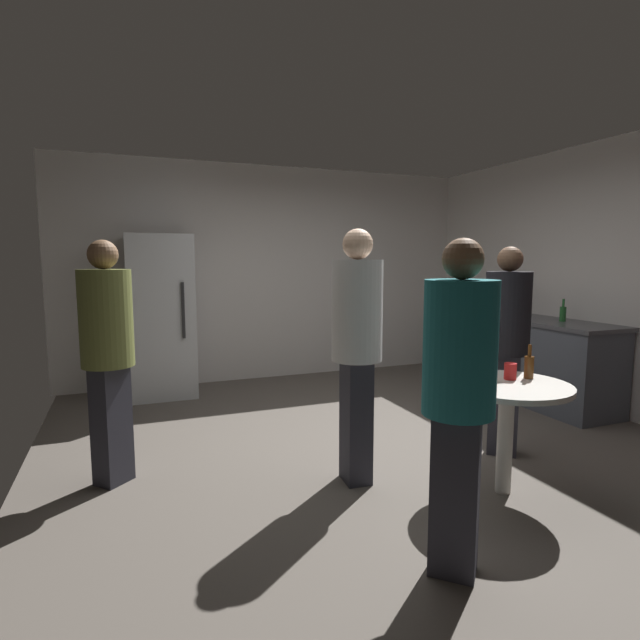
# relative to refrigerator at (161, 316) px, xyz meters

# --- Properties ---
(ground_plane) EXTENTS (5.20, 5.20, 0.10)m
(ground_plane) POSITION_rel_refrigerator_xyz_m (1.46, -2.20, -0.95)
(ground_plane) COLOR #5B544C
(wall_back) EXTENTS (5.32, 0.06, 2.70)m
(wall_back) POSITION_rel_refrigerator_xyz_m (1.46, 0.43, 0.45)
(wall_back) COLOR silver
(wall_back) RESTS_ON ground_plane
(wall_side_right) EXTENTS (0.06, 5.20, 2.70)m
(wall_side_right) POSITION_rel_refrigerator_xyz_m (4.09, -2.20, 0.45)
(wall_side_right) COLOR silver
(wall_side_right) RESTS_ON ground_plane
(refrigerator) EXTENTS (0.70, 0.68, 1.80)m
(refrigerator) POSITION_rel_refrigerator_xyz_m (0.00, 0.00, 0.00)
(refrigerator) COLOR silver
(refrigerator) RESTS_ON ground_plane
(kitchen_counter) EXTENTS (0.64, 2.17, 0.90)m
(kitchen_counter) POSITION_rel_refrigerator_xyz_m (3.74, -1.54, -0.45)
(kitchen_counter) COLOR #4C515B
(kitchen_counter) RESTS_ON ground_plane
(kettle) EXTENTS (0.24, 0.17, 0.18)m
(kettle) POSITION_rel_refrigerator_xyz_m (3.70, -1.42, 0.07)
(kettle) COLOR #B2B2B7
(kettle) RESTS_ON kitchen_counter
(wine_bottle_on_counter) EXTENTS (0.08, 0.08, 0.31)m
(wine_bottle_on_counter) POSITION_rel_refrigerator_xyz_m (3.70, -1.01, 0.12)
(wine_bottle_on_counter) COLOR #3F141E
(wine_bottle_on_counter) RESTS_ON kitchen_counter
(beer_bottle_on_counter) EXTENTS (0.06, 0.06, 0.23)m
(beer_bottle_on_counter) POSITION_rel_refrigerator_xyz_m (3.80, -1.99, 0.08)
(beer_bottle_on_counter) COLOR #26662D
(beer_bottle_on_counter) RESTS_ON kitchen_counter
(foreground_table) EXTENTS (0.80, 0.80, 0.73)m
(foreground_table) POSITION_rel_refrigerator_xyz_m (1.91, -3.31, -0.27)
(foreground_table) COLOR beige
(foreground_table) RESTS_ON ground_plane
(beer_bottle_amber) EXTENTS (0.06, 0.06, 0.23)m
(beer_bottle_amber) POSITION_rel_refrigerator_xyz_m (1.82, -3.25, -0.08)
(beer_bottle_amber) COLOR #8C5919
(beer_bottle_amber) RESTS_ON foreground_table
(beer_bottle_brown) EXTENTS (0.06, 0.06, 0.23)m
(beer_bottle_brown) POSITION_rel_refrigerator_xyz_m (2.14, -3.26, -0.08)
(beer_bottle_brown) COLOR #593314
(beer_bottle_brown) RESTS_ON foreground_table
(plastic_cup_red) EXTENTS (0.08, 0.08, 0.11)m
(plastic_cup_red) POSITION_rel_refrigerator_xyz_m (2.00, -3.23, -0.11)
(plastic_cup_red) COLOR red
(plastic_cup_red) RESTS_ON foreground_table
(person_in_olive_shirt) EXTENTS (0.48, 0.48, 1.66)m
(person_in_olive_shirt) POSITION_rel_refrigerator_xyz_m (-0.49, -2.21, 0.07)
(person_in_olive_shirt) COLOR #2D2D38
(person_in_olive_shirt) RESTS_ON ground_plane
(person_in_black_shirt) EXTENTS (0.48, 0.48, 1.63)m
(person_in_black_shirt) POSITION_rel_refrigerator_xyz_m (2.37, -2.78, 0.05)
(person_in_black_shirt) COLOR #2D2D38
(person_in_black_shirt) RESTS_ON ground_plane
(person_in_teal_shirt) EXTENTS (0.48, 0.48, 1.63)m
(person_in_teal_shirt) POSITION_rel_refrigerator_xyz_m (1.08, -3.91, 0.05)
(person_in_teal_shirt) COLOR #2D2D38
(person_in_teal_shirt) RESTS_ON ground_plane
(person_in_white_shirt) EXTENTS (0.37, 0.37, 1.73)m
(person_in_white_shirt) POSITION_rel_refrigerator_xyz_m (1.08, -2.81, 0.11)
(person_in_white_shirt) COLOR #2D2D38
(person_in_white_shirt) RESTS_ON ground_plane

